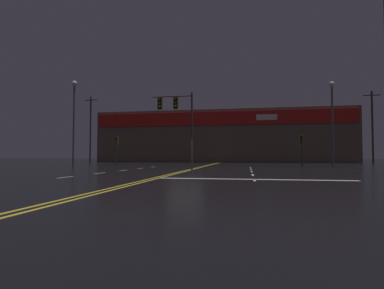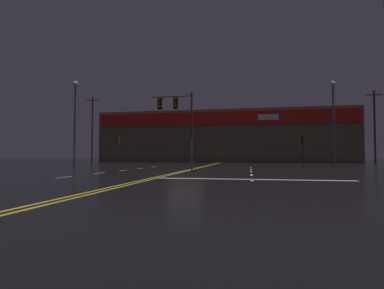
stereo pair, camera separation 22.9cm
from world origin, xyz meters
name	(u,v)px [view 2 (the right image)]	position (x,y,z in m)	size (l,w,h in m)	color
ground_plane	(185,171)	(0.00, 0.00, 0.00)	(200.00, 200.00, 0.00)	black
road_markings	(193,172)	(0.85, -1.25, 0.00)	(13.87, 60.00, 0.01)	gold
traffic_signal_median	(176,112)	(-1.06, 1.62, 4.53)	(3.26, 0.36, 5.98)	#38383D
traffic_signal_corner_northeast	(303,144)	(9.66, 9.78, 2.29)	(0.42, 0.36, 3.13)	#38383D
traffic_signal_corner_northwest	(117,144)	(-9.89, 10.08, 2.42)	(0.42, 0.36, 3.30)	#38383D
streetlight_near_left	(75,111)	(-13.03, 6.86, 5.67)	(0.56, 0.56, 8.80)	#59595E
streetlight_median_approach	(333,111)	(13.05, 11.82, 5.66)	(0.56, 0.56, 8.78)	#59595E
building_backdrop	(223,137)	(0.00, 32.36, 4.36)	(42.67, 10.23, 8.70)	brown
utility_pole_row	(216,127)	(-0.46, 24.90, 5.53)	(45.24, 0.26, 11.02)	#4C3828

